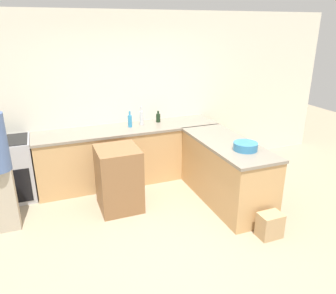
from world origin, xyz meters
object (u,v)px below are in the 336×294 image
Objects in this scene: island_table at (119,179)px; vinegar_bottle_clear at (141,118)px; range_oven at (10,170)px; dish_soap_bottle at (130,121)px; mixing_bowl at (245,146)px; paper_bag at (270,225)px; wine_bottle_dark at (158,118)px.

vinegar_bottle_clear is at bearing 55.58° from island_table.
dish_soap_bottle reaches higher than range_oven.
paper_bag is at bearing -90.78° from mixing_bowl.
mixing_bowl is at bearing -27.49° from range_oven.
island_table is 1.79m from mixing_bowl.
wine_bottle_dark is 0.62× the size of vinegar_bottle_clear.
range_oven is 2.14m from vinegar_bottle_clear.
dish_soap_bottle is at bearing 0.63° from range_oven.
mixing_bowl is at bearing -54.05° from dish_soap_bottle.
island_table is 1.46m from wine_bottle_dark.
mixing_bowl is 1.02× the size of vinegar_bottle_clear.
paper_bag is (0.92, -2.28, -0.88)m from vinegar_bottle_clear.
paper_bag is (2.98, -2.21, -0.30)m from range_oven.
vinegar_bottle_clear is at bearing 112.04° from paper_bag.
wine_bottle_dark is at bearing 11.66° from dish_soap_bottle.
vinegar_bottle_clear is at bearing 13.36° from dish_soap_bottle.
vinegar_bottle_clear is (2.06, 0.07, 0.58)m from range_oven.
range_oven is 2.43m from wine_bottle_dark.
wine_bottle_dark reaches higher than paper_bag.
dish_soap_bottle is (-0.52, -0.11, 0.03)m from wine_bottle_dark.
island_table is 2.88× the size of vinegar_bottle_clear.
island_table is 2.09m from paper_bag.
mixing_bowl is 1.88m from vinegar_bottle_clear.
island_table is 4.66× the size of wine_bottle_dark.
wine_bottle_dark is at bearing 110.21° from mixing_bowl.
wine_bottle_dark is (2.37, 0.13, 0.53)m from range_oven.
paper_bag is (1.55, -1.36, -0.29)m from island_table.
mixing_bowl is at bearing -69.79° from wine_bottle_dark.
dish_soap_bottle reaches higher than island_table.
wine_bottle_dark is at bearing 10.51° from vinegar_bottle_clear.
wine_bottle_dark reaches higher than island_table.
dish_soap_bottle reaches higher than wine_bottle_dark.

